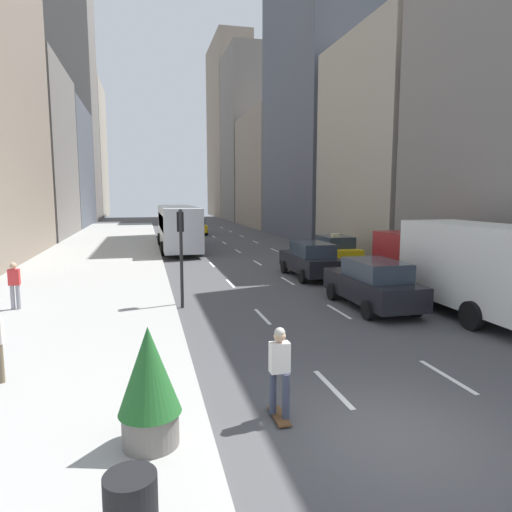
% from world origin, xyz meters
% --- Properties ---
extents(ground_plane, '(160.00, 160.00, 0.00)m').
position_xyz_m(ground_plane, '(0.00, 0.00, 0.00)').
color(ground_plane, '#474749').
extents(sidewalk_left, '(8.00, 66.00, 0.15)m').
position_xyz_m(sidewalk_left, '(-7.00, 27.00, 0.07)').
color(sidewalk_left, '#9E9E99').
rests_on(sidewalk_left, ground).
extents(lane_markings, '(5.72, 56.00, 0.01)m').
position_xyz_m(lane_markings, '(2.60, 23.00, 0.01)').
color(lane_markings, white).
rests_on(lane_markings, ground).
extents(building_row_left, '(6.00, 93.02, 37.79)m').
position_xyz_m(building_row_left, '(-14.00, 48.89, 13.84)').
color(building_row_left, slate).
rests_on(building_row_left, ground).
extents(building_row_right, '(6.00, 90.36, 32.16)m').
position_xyz_m(building_row_right, '(12.00, 49.86, 12.16)').
color(building_row_right, slate).
rests_on(building_row_right, ground).
extents(taxi_lead, '(2.02, 4.40, 1.87)m').
position_xyz_m(taxi_lead, '(6.80, 18.24, 0.88)').
color(taxi_lead, yellow).
rests_on(taxi_lead, ground).
extents(taxi_second, '(2.02, 4.40, 1.87)m').
position_xyz_m(taxi_second, '(1.20, 40.92, 0.88)').
color(taxi_second, yellow).
rests_on(taxi_second, ground).
extents(sedan_black_near, '(2.02, 4.71, 1.77)m').
position_xyz_m(sedan_black_near, '(4.00, 14.61, 0.90)').
color(sedan_black_near, black).
rests_on(sedan_black_near, ground).
extents(sedan_silver_behind, '(2.02, 4.82, 1.79)m').
position_xyz_m(sedan_silver_behind, '(4.00, 8.20, 0.91)').
color(sedan_silver_behind, black).
rests_on(sedan_silver_behind, ground).
extents(city_bus, '(2.80, 11.61, 3.25)m').
position_xyz_m(city_bus, '(-1.61, 27.93, 1.79)').
color(city_bus, '#B7BCC1').
rests_on(city_bus, ground).
extents(box_truck, '(2.58, 8.40, 3.15)m').
position_xyz_m(box_truck, '(6.80, 7.15, 1.71)').
color(box_truck, maroon).
rests_on(box_truck, ground).
extents(skateboarder, '(0.36, 0.80, 1.75)m').
position_xyz_m(skateboarder, '(-1.69, 1.01, 0.96)').
color(skateboarder, brown).
rests_on(skateboarder, ground).
extents(planter_with_shrub, '(1.00, 1.00, 1.95)m').
position_xyz_m(planter_with_shrub, '(-4.01, 0.41, 1.15)').
color(planter_with_shrub, slate).
rests_on(planter_with_shrub, sidewalk_left).
extents(pedestrian_mid_block, '(0.36, 0.22, 1.65)m').
position_xyz_m(pedestrian_mid_block, '(-8.47, 10.48, 1.07)').
color(pedestrian_mid_block, gray).
rests_on(pedestrian_mid_block, sidewalk_left).
extents(traffic_light_pole, '(0.24, 0.42, 3.60)m').
position_xyz_m(traffic_light_pole, '(-2.75, 9.98, 2.41)').
color(traffic_light_pole, black).
rests_on(traffic_light_pole, ground).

